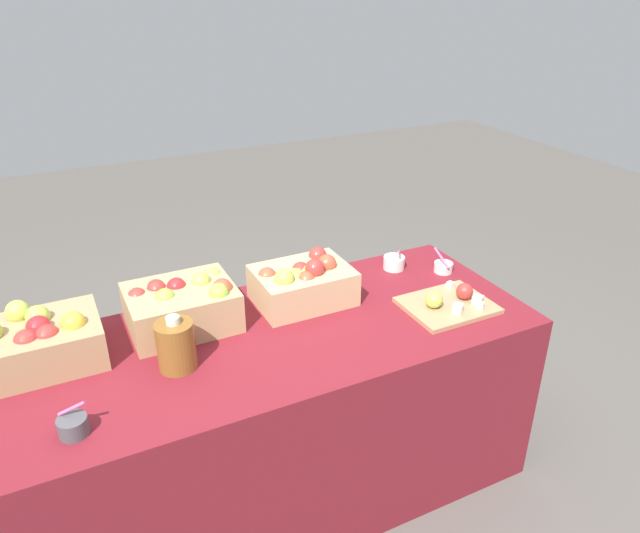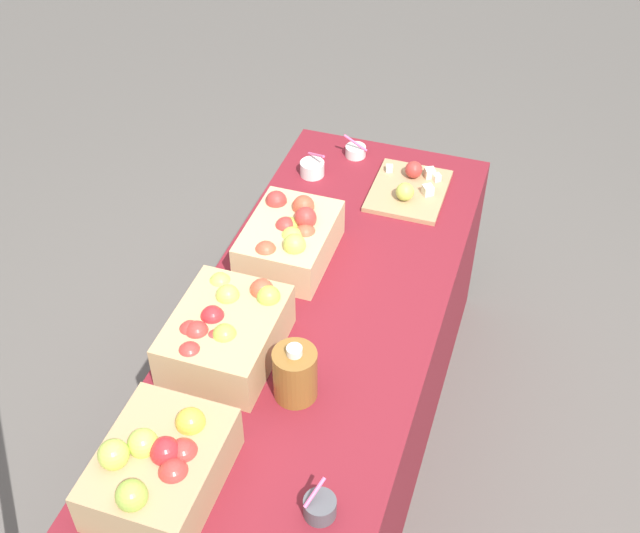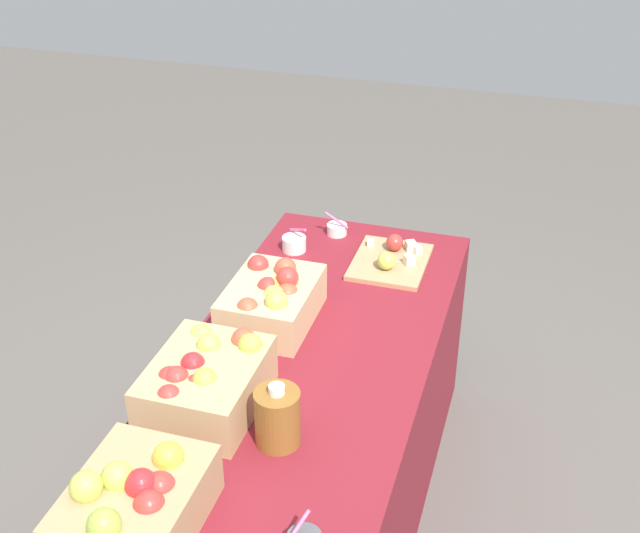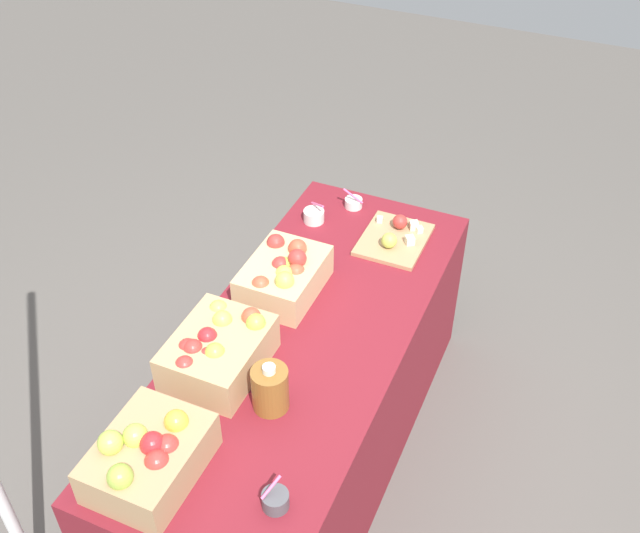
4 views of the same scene
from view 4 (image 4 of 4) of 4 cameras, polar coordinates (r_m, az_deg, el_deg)
The scene contains 10 objects.
ground_plane at distance 3.35m, azimuth -1.18°, elevation -14.12°, with size 10.00×10.00×0.00m, color #56514C.
table at distance 3.06m, azimuth -1.27°, elevation -10.02°, with size 1.90×0.76×0.74m, color maroon.
apple_crate_left at distance 2.39m, azimuth -12.80°, elevation -13.79°, with size 0.37×0.28×0.20m.
apple_crate_middle at distance 2.64m, azimuth -7.73°, elevation -6.28°, with size 0.37×0.29×0.18m.
apple_crate_right at distance 2.92m, azimuth -2.72°, elevation -0.60°, with size 0.36×0.27×0.19m.
cutting_board_front at distance 3.22m, azimuth 5.67°, elevation 2.22°, with size 0.33×0.27×0.08m.
sample_bowl_near at distance 2.32m, azimuth -3.39°, elevation -17.19°, with size 0.09×0.08×0.10m.
sample_bowl_mid at distance 3.31m, azimuth -0.46°, elevation 3.86°, with size 0.10×0.10×0.11m.
sample_bowl_far at distance 3.41m, azimuth 2.55°, elevation 4.84°, with size 0.08×0.09×0.10m.
cider_jug at distance 2.50m, azimuth -3.79°, elevation -9.17°, with size 0.12×0.12×0.19m.
Camera 4 is at (-1.79, -0.85, 2.70)m, focal length 42.37 mm.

